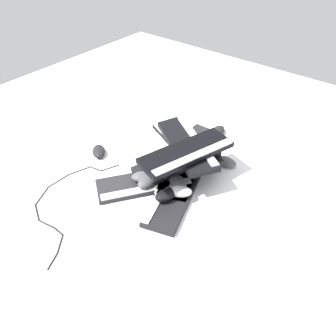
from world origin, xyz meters
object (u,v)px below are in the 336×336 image
object	(u,v)px
keyboard_2	(174,195)
keyboard_7	(187,153)
keyboard_5	(185,143)
mouse_2	(99,151)
keyboard_6	(187,145)
mouse_5	(180,191)
mouse_1	(178,182)
mouse_4	(166,194)
keyboard_1	(144,183)
keyboard_3	(178,162)
mouse_6	(218,131)
mouse_0	(226,162)
mouse_3	(143,177)
keyboard_0	(182,170)
mouse_7	(147,181)
keyboard_4	(180,147)

from	to	relation	value
keyboard_2	keyboard_7	size ratio (longest dim) A/B	1.00
keyboard_5	mouse_2	xyz separation A→B (m)	(-0.25, 0.38, -0.08)
keyboard_6	mouse_5	xyz separation A→B (m)	(-0.21, -0.11, -0.08)
mouse_1	mouse_4	xyz separation A→B (m)	(-0.09, -0.01, 0.00)
keyboard_1	keyboard_6	world-z (taller)	keyboard_6
mouse_2	mouse_5	world-z (taller)	mouse_5
keyboard_3	keyboard_5	bearing A→B (deg)	11.68
keyboard_7	mouse_1	bearing A→B (deg)	-169.30
keyboard_2	mouse_5	world-z (taller)	mouse_5
keyboard_1	keyboard_5	size ratio (longest dim) A/B	0.96
keyboard_3	mouse_6	size ratio (longest dim) A/B	4.23
keyboard_5	mouse_2	size ratio (longest dim) A/B	4.22
keyboard_2	keyboard_5	size ratio (longest dim) A/B	1.00
mouse_0	mouse_4	size ratio (longest dim) A/B	1.00
keyboard_5	mouse_3	distance (m)	0.28
keyboard_0	keyboard_3	size ratio (longest dim) A/B	1.00
mouse_2	mouse_5	bearing A→B (deg)	-140.67
keyboard_0	keyboard_2	bearing A→B (deg)	-154.77
mouse_7	keyboard_1	bearing A→B (deg)	-102.49
keyboard_3	mouse_3	distance (m)	0.20
keyboard_2	mouse_1	size ratio (longest dim) A/B	4.23
keyboard_0	mouse_2	bearing A→B (deg)	110.26
mouse_6	mouse_2	bearing A→B (deg)	-43.77
mouse_2	mouse_7	world-z (taller)	mouse_7
mouse_1	keyboard_1	bearing A→B (deg)	-125.34
keyboard_7	keyboard_4	bearing A→B (deg)	47.27
keyboard_7	keyboard_3	bearing A→B (deg)	62.72
mouse_0	mouse_2	world-z (taller)	same
keyboard_7	mouse_2	world-z (taller)	keyboard_7
keyboard_1	mouse_6	xyz separation A→B (m)	(0.58, -0.04, 0.01)
keyboard_6	mouse_7	bearing A→B (deg)	170.13
keyboard_4	mouse_5	xyz separation A→B (m)	(-0.23, -0.18, -0.02)
mouse_2	mouse_6	bearing A→B (deg)	-85.68
keyboard_2	mouse_0	distance (m)	0.35
keyboard_2	mouse_2	xyz separation A→B (m)	(0.01, 0.50, 0.01)
keyboard_6	keyboard_1	bearing A→B (deg)	163.89
keyboard_3	keyboard_4	size ratio (longest dim) A/B	1.04
mouse_6	keyboard_1	bearing A→B (deg)	-12.66
mouse_2	mouse_7	distance (m)	0.38
keyboard_0	keyboard_6	xyz separation A→B (m)	(0.05, 0.01, 0.12)
keyboard_2	mouse_4	size ratio (longest dim) A/B	4.23
keyboard_6	mouse_3	bearing A→B (deg)	162.21
keyboard_3	mouse_5	world-z (taller)	mouse_5
keyboard_0	keyboard_2	world-z (taller)	same
keyboard_6	mouse_7	world-z (taller)	keyboard_6
mouse_0	mouse_1	bearing A→B (deg)	74.78
keyboard_0	mouse_1	size ratio (longest dim) A/B	4.22
keyboard_1	mouse_2	distance (m)	0.35
keyboard_2	keyboard_6	size ratio (longest dim) A/B	1.03
mouse_1	mouse_0	bearing A→B (deg)	102.60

